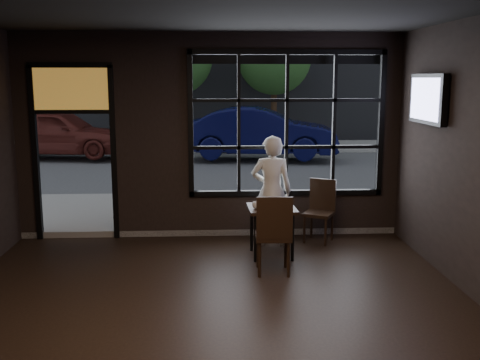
{
  "coord_description": "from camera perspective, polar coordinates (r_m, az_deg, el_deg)",
  "views": [
    {
      "loc": [
        0.01,
        -5.24,
        2.51
      ],
      "look_at": [
        0.4,
        2.2,
        1.15
      ],
      "focal_mm": 42.0,
      "sensor_mm": 36.0,
      "label": 1
    }
  ],
  "objects": [
    {
      "name": "cafe_table",
      "position": [
        8.02,
        3.22,
        -5.23
      ],
      "size": [
        0.68,
        0.68,
        0.72
      ],
      "primitive_type": "cube",
      "rotation": [
        0.0,
        0.0,
        0.03
      ],
      "color": "black",
      "rests_on": "floor"
    },
    {
      "name": "tv",
      "position": [
        8.01,
        18.55,
        7.81
      ],
      "size": [
        0.13,
        1.14,
        0.67
      ],
      "primitive_type": "cube",
      "color": "black",
      "rests_on": "wall_right"
    },
    {
      "name": "chair_near",
      "position": [
        7.31,
        3.39,
        -5.44
      ],
      "size": [
        0.47,
        0.47,
        1.05
      ],
      "primitive_type": "cube",
      "rotation": [
        0.0,
        0.0,
        3.1
      ],
      "color": "black",
      "rests_on": "floor"
    },
    {
      "name": "tree_left",
      "position": [
        20.35,
        -6.65,
        12.27
      ],
      "size": [
        2.68,
        2.68,
        4.58
      ],
      "color": "#332114",
      "rests_on": "street_asphalt"
    },
    {
      "name": "street_asphalt",
      "position": [
        29.35,
        -3.03,
        5.37
      ],
      "size": [
        60.0,
        41.0,
        0.04
      ],
      "primitive_type": "cube",
      "color": "#545456",
      "rests_on": "ground"
    },
    {
      "name": "stained_transom",
      "position": [
        9.0,
        -16.77,
        8.89
      ],
      "size": [
        1.2,
        0.06,
        0.7
      ],
      "primitive_type": "cube",
      "color": "orange",
      "rests_on": "ground"
    },
    {
      "name": "chair_window",
      "position": [
        8.74,
        8.0,
        -3.19
      ],
      "size": [
        0.57,
        0.57,
        0.96
      ],
      "primitive_type": "cube",
      "rotation": [
        0.0,
        0.0,
        -0.5
      ],
      "color": "black",
      "rests_on": "floor"
    },
    {
      "name": "tree_right",
      "position": [
        20.81,
        3.51,
        12.26
      ],
      "size": [
        2.68,
        2.68,
        4.57
      ],
      "color": "#332114",
      "rests_on": "street_asphalt"
    },
    {
      "name": "window_frame",
      "position": [
        8.85,
        4.76,
        5.7
      ],
      "size": [
        3.06,
        0.12,
        2.28
      ],
      "primitive_type": "cube",
      "color": "black",
      "rests_on": "ground"
    },
    {
      "name": "man",
      "position": [
        8.44,
        3.22,
        -1.12
      ],
      "size": [
        0.65,
        0.46,
        1.67
      ],
      "primitive_type": "imported",
      "rotation": [
        0.0,
        0.0,
        3.05
      ],
      "color": "silver",
      "rests_on": "floor"
    },
    {
      "name": "hotdog",
      "position": [
        8.01,
        3.21,
        -2.42
      ],
      "size": [
        0.2,
        0.09,
        0.06
      ],
      "primitive_type": null,
      "rotation": [
        0.0,
        0.0,
        0.04
      ],
      "color": "tan",
      "rests_on": "cafe_table"
    },
    {
      "name": "navy_car",
      "position": [
        17.16,
        2.04,
        4.84
      ],
      "size": [
        4.85,
        2.21,
        1.54
      ],
      "primitive_type": "imported",
      "rotation": [
        0.0,
        0.0,
        1.44
      ],
      "color": "black",
      "rests_on": "street_asphalt"
    },
    {
      "name": "cup",
      "position": [
        7.83,
        1.68,
        -2.58
      ],
      "size": [
        0.16,
        0.16,
        0.1
      ],
      "primitive_type": "imported",
      "rotation": [
        0.0,
        0.0,
        0.36
      ],
      "color": "silver",
      "rests_on": "cafe_table"
    },
    {
      "name": "maroon_car",
      "position": [
        18.41,
        -17.96,
        4.6
      ],
      "size": [
        4.49,
        2.31,
        1.46
      ],
      "primitive_type": "imported",
      "rotation": [
        0.0,
        0.0,
        1.43
      ],
      "color": "#5B1F1A",
      "rests_on": "street_asphalt"
    },
    {
      "name": "floor",
      "position": [
        5.82,
        -2.9,
        -15.34
      ],
      "size": [
        6.0,
        7.0,
        0.02
      ],
      "primitive_type": "cube",
      "color": "black",
      "rests_on": "ground"
    }
  ]
}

